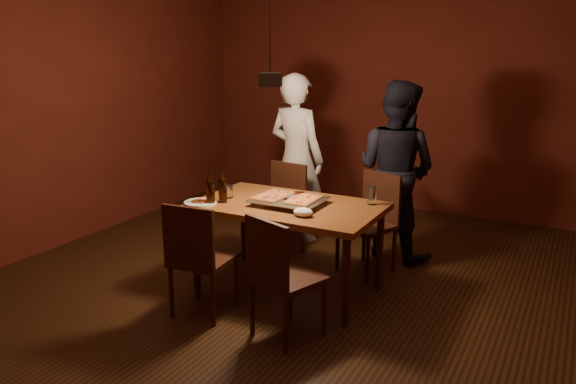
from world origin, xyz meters
The scene contains 19 objects.
room_shell centered at (0.00, 0.00, 1.40)m, with size 6.00×6.00×6.00m.
dining_table centered at (0.08, 0.14, 0.68)m, with size 1.50×0.90×0.75m.
chair_far_left centered at (-0.38, 0.88, 0.54)m, with size 0.48×0.48×0.49m.
chair_far_right centered at (0.54, 0.90, 0.54)m, with size 0.54×0.54×0.49m.
chair_near_left centered at (-0.29, -0.60, 0.54)m, with size 0.45×0.45×0.49m.
chair_near_right centered at (0.41, -0.62, 0.54)m, with size 0.54×0.54×0.49m.
pizza_tray centered at (0.09, 0.13, 0.77)m, with size 0.55×0.45×0.05m, color silver.
pizza_meat centered at (-0.05, 0.14, 0.81)m, with size 0.24×0.37×0.02m, color maroon.
pizza_cheese centered at (0.22, 0.14, 0.81)m, with size 0.21×0.34×0.02m, color gold.
spatula centered at (0.09, 0.15, 0.81)m, with size 0.09×0.24×0.04m, color silver, non-canonical shape.
beer_bottle_a centered at (-0.47, -0.17, 0.89)m, with size 0.07×0.07×0.27m.
beer_bottle_b centered at (-0.42, -0.06, 0.88)m, with size 0.07×0.07×0.27m.
water_glass_left centered at (-0.45, 0.07, 0.80)m, with size 0.07×0.07×0.11m, color silver.
water_glass_right centered at (0.68, 0.45, 0.82)m, with size 0.07×0.07×0.15m, color silver.
plate_slice centered at (-0.56, -0.18, 0.76)m, with size 0.27×0.27×0.03m.
napkin centered at (0.34, -0.10, 0.78)m, with size 0.15×0.12×0.06m, color white.
diner_white centered at (-0.46, 1.33, 0.87)m, with size 0.63×0.42×1.74m, color silver.
diner_dark centered at (0.59, 1.35, 0.85)m, with size 0.82×0.64×1.69m, color black.
pendant_lamp centered at (0.00, 0.00, 1.76)m, with size 0.18×0.18×1.10m.
Camera 1 is at (2.14, -3.73, 2.00)m, focal length 35.00 mm.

